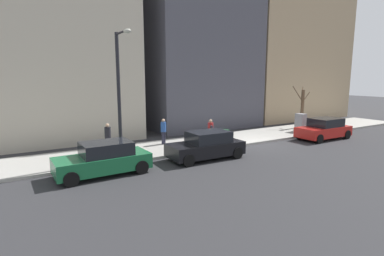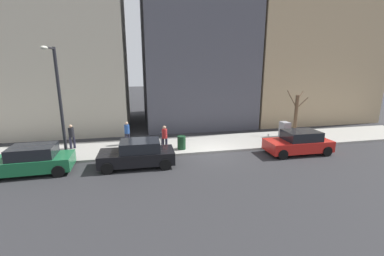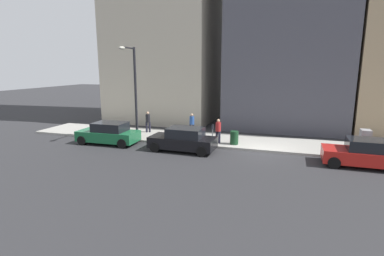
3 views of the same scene
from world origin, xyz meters
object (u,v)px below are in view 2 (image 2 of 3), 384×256
Objects in this scene: parked_car_green at (31,160)px; parking_meter at (161,140)px; parked_car_black at (138,154)px; utility_box at (284,132)px; office_tower_left at (294,13)px; pedestrian_far_corner at (72,135)px; office_block_center at (194,19)px; streetlamp at (58,95)px; trash_bin at (182,143)px; pedestrian_near_meter at (165,136)px; parked_car_red at (299,143)px; bare_tree at (296,114)px; pedestrian_midblock at (127,132)px.

parking_meter is (1.52, -7.08, 0.24)m from parked_car_green.
parked_car_black is 2.26m from parking_meter.
utility_box is at bearing -84.78° from parking_meter.
parked_car_black reaches higher than parking_meter.
utility_box is at bearing 147.80° from office_tower_left.
parking_meter is 9.34m from utility_box.
pedestrian_far_corner is at bearing 113.21° from office_tower_left.
parked_car_green is 0.21× the size of office_block_center.
parked_car_green is 0.65× the size of streetlamp.
parked_car_green is 8.71m from trash_bin.
streetlamp is at bearing 135.22° from office_block_center.
office_tower_left reaches higher than pedestrian_far_corner.
utility_box is (2.37, -16.38, 0.11)m from parked_car_green.
utility_box is 0.06× the size of office_tower_left.
parked_car_black is 2.55× the size of pedestrian_near_meter.
bare_tree is (3.79, -2.21, 1.17)m from parked_car_red.
pedestrian_near_meter and pedestrian_far_corner have the same top height.
trash_bin is at bearing 127.16° from office_tower_left.
utility_box is 15.21m from pedestrian_far_corner.
pedestrian_far_corner is at bearing 90.10° from bare_tree.
trash_bin is at bearing 75.41° from parked_car_red.
parked_car_green is at bearing 89.82° from parked_car_black.
parked_car_black is at bearing 153.30° from office_block_center.
parking_meter is 14.19m from office_block_center.
utility_box is 9.04m from pedestrian_near_meter.
parked_car_black is at bearing 126.98° from office_tower_left.
pedestrian_near_meter is at bearing 124.99° from office_tower_left.
utility_box is (0.85, -9.30, -0.13)m from parking_meter.
pedestrian_far_corner is at bearing 85.06° from utility_box.
trash_bin is 1.23m from pedestrian_near_meter.
parked_car_green is 7.63m from pedestrian_near_meter.
bare_tree is 2.16× the size of pedestrian_far_corner.
pedestrian_far_corner is at bearing -20.05° from parked_car_green.
utility_box is 0.22× the size of streetlamp.
pedestrian_midblock is 1.00× the size of pedestrian_far_corner.
pedestrian_far_corner is at bearing -166.03° from pedestrian_near_meter.
pedestrian_midblock is at bearing 62.88° from trash_bin.
pedestrian_midblock is at bearing 71.38° from parked_car_red.
office_tower_left reaches higher than pedestrian_near_meter.
pedestrian_near_meter is at bearing 92.18° from utility_box.
parked_car_black is at bearing -109.48° from streetlamp.
office_block_center is (9.57, -2.97, 9.42)m from trash_bin.
parked_car_red is 0.19× the size of office_tower_left.
streetlamp is 5.21m from pedestrian_midblock.
pedestrian_far_corner is at bearing 69.72° from parking_meter.
bare_tree reaches higher than pedestrian_far_corner.
pedestrian_midblock and pedestrian_far_corner have the same top height.
pedestrian_midblock is at bearing 82.84° from utility_box.
parked_car_red is 4.69× the size of trash_bin.
parked_car_red is 0.21× the size of office_block_center.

